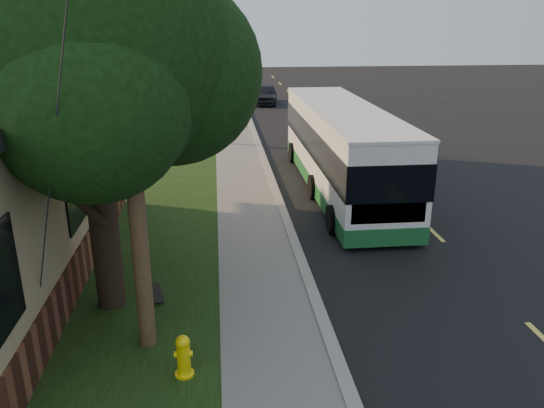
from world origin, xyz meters
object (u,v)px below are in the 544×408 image
Objects in this scene: utility_pole at (125,88)px; fire_hydrant at (183,356)px; bare_tree_far at (199,75)px; transit_bus at (341,147)px; bare_tree_near at (182,97)px; skateboard_main at (156,293)px; distant_car at (265,94)px; leafy_tree at (88,47)px; traffic_signal at (247,54)px.

fire_hydrant is at bearing -54.62° from utility_pole.
bare_tree_far is 0.38× the size of transit_bus.
bare_tree_near reaches higher than skateboard_main.
bare_tree_near is 1.08× the size of distant_car.
leafy_tree is 1.95× the size of distant_car.
transit_bus is 20.13m from distant_car.
transit_bus reaches higher than fire_hydrant.
bare_tree_near is at bearing 92.86° from fire_hydrant.
distant_car is at bearing 82.20° from fire_hydrant.
transit_bus reaches higher than skateboard_main.
bare_tree_near is 10.01m from transit_bus.
distant_car is at bearing 92.18° from transit_bus.
utility_pole reaches higher than bare_tree_far.
leafy_tree is (-1.57, 2.65, 4.73)m from fire_hydrant.
utility_pole is 2.27× the size of distant_car.
utility_pole is (-0.71, 0.99, 4.20)m from fire_hydrant.
transit_bus is at bearing 51.72° from skateboard_main.
transit_bus is at bearing 48.15° from leafy_tree.
transit_bus is 9.14m from skateboard_main.
leafy_tree reaches higher than traffic_signal.
leafy_tree is 10.30m from transit_bus.
bare_tree_near reaches higher than distant_car.
traffic_signal is (3.81, 33.01, -1.47)m from utility_pole.
traffic_signal is at bearing 84.79° from fire_hydrant.
fire_hydrant is 30.21m from distant_car.
fire_hydrant is at bearing -95.21° from traffic_signal.
traffic_signal is at bearing 83.01° from skateboard_main.
leafy_tree is 1.81× the size of bare_tree_near.
bare_tree_far is 4.42× the size of skateboard_main.
bare_tree_far is at bearing 90.76° from fire_hydrant.
distant_car is at bearing -0.86° from bare_tree_far.
distant_car is (5.67, 27.28, -4.49)m from leafy_tree.
skateboard_main is at bearing 90.87° from utility_pole.
utility_pole is at bearing -91.88° from distant_car.
utility_pole is 17.19m from bare_tree_near.
distant_car reaches higher than fire_hydrant.
utility_pole is 29.13m from bare_tree_far.
traffic_signal is at bearing 111.36° from distant_car.
bare_tree_far is at bearing -131.19° from traffic_signal.
leafy_tree reaches higher than fire_hydrant.
utility_pole reaches higher than skateboard_main.
transit_bus is at bearing 57.79° from utility_pole.
leafy_tree is 8.55× the size of skateboard_main.
fire_hydrant is 0.81× the size of skateboard_main.
leafy_tree is (-0.87, 1.66, 0.54)m from utility_pole.
bare_tree_far is (0.50, 12.00, -0.15)m from bare_tree_near.
fire_hydrant is at bearing -89.24° from bare_tree_far.
leafy_tree is at bearing -173.66° from skateboard_main.
transit_bus is (5.26, -20.17, -0.47)m from bare_tree_far.
skateboard_main is (-0.03, 1.75, -4.50)m from utility_pole.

